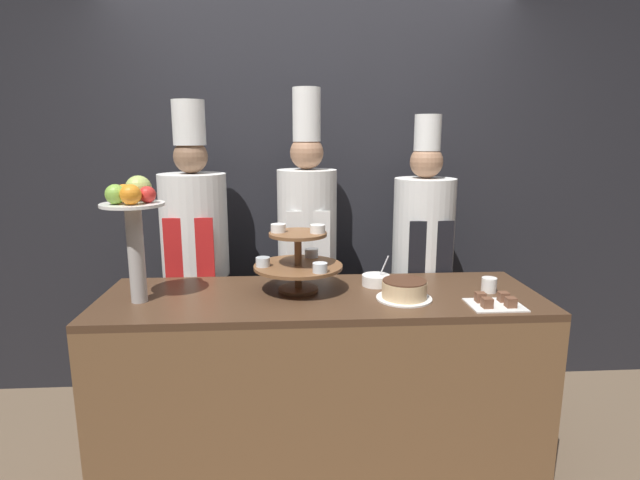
{
  "coord_description": "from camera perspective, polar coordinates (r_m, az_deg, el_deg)",
  "views": [
    {
      "loc": [
        -0.15,
        -1.97,
        1.67
      ],
      "look_at": [
        0.0,
        0.45,
        1.16
      ],
      "focal_mm": 28.0,
      "sensor_mm": 36.0,
      "label": 1
    }
  ],
  "objects": [
    {
      "name": "tiered_stand",
      "position": [
        2.46,
        -2.52,
        -2.19
      ],
      "size": [
        0.44,
        0.44,
        0.34
      ],
      "color": "brown",
      "rests_on": "buffet_counter"
    },
    {
      "name": "serving_bowl_far",
      "position": [
        2.6,
        6.41,
        -4.57
      ],
      "size": [
        0.14,
        0.14,
        0.16
      ],
      "color": "white",
      "rests_on": "buffet_counter"
    },
    {
      "name": "chef_left",
      "position": [
        2.98,
        -14.04,
        -1.23
      ],
      "size": [
        0.38,
        0.38,
        1.86
      ],
      "color": "#38332D",
      "rests_on": "ground_plane"
    },
    {
      "name": "chef_center_left",
      "position": [
        2.92,
        -1.46,
        -0.54
      ],
      "size": [
        0.34,
        0.34,
        1.93
      ],
      "color": "#28282D",
      "rests_on": "ground_plane"
    },
    {
      "name": "chef_center_right",
      "position": [
        3.04,
        11.64,
        -1.48
      ],
      "size": [
        0.36,
        0.36,
        1.78
      ],
      "color": "black",
      "rests_on": "ground_plane"
    },
    {
      "name": "buffet_counter",
      "position": [
        2.62,
        0.15,
        -15.71
      ],
      "size": [
        2.13,
        0.69,
        0.91
      ],
      "color": "brown",
      "rests_on": "ground_plane"
    },
    {
      "name": "cup_white",
      "position": [
        2.61,
        18.75,
        -4.88
      ],
      "size": [
        0.07,
        0.07,
        0.07
      ],
      "color": "white",
      "rests_on": "buffet_counter"
    },
    {
      "name": "wall_back",
      "position": [
        3.24,
        -0.92,
        7.15
      ],
      "size": [
        10.0,
        0.06,
        2.8
      ],
      "color": "#232328",
      "rests_on": "ground_plane"
    },
    {
      "name": "cake_round",
      "position": [
        2.4,
        9.61,
        -5.66
      ],
      "size": [
        0.26,
        0.26,
        0.09
      ],
      "color": "white",
      "rests_on": "buffet_counter"
    },
    {
      "name": "fruit_pedestal",
      "position": [
        2.4,
        -20.53,
        2.78
      ],
      "size": [
        0.28,
        0.28,
        0.58
      ],
      "color": "#B2ADA8",
      "rests_on": "buffet_counter"
    },
    {
      "name": "cake_square_tray",
      "position": [
        2.42,
        19.39,
        -6.71
      ],
      "size": [
        0.24,
        0.19,
        0.05
      ],
      "color": "white",
      "rests_on": "buffet_counter"
    }
  ]
}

